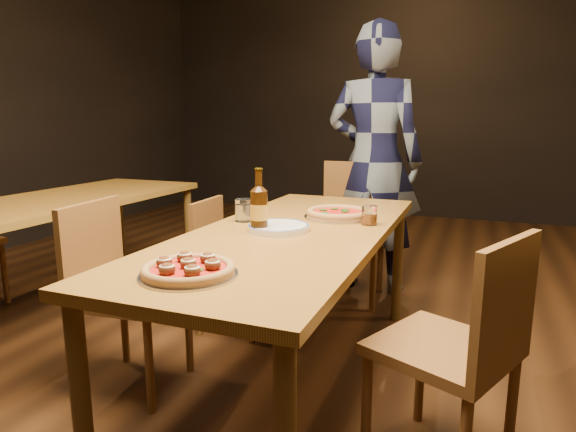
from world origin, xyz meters
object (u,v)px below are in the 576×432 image
(chair_main_sw, at_px, (235,263))
(amber_glass, at_px, (369,215))
(chair_end, at_px, (349,230))
(table_main, at_px, (292,245))
(chair_main_nw, at_px, (132,293))
(plate_stack, at_px, (279,228))
(diner, at_px, (374,161))
(chair_main_e, at_px, (443,346))
(pizza_margherita, at_px, (338,213))
(table_left, at_px, (59,209))
(water_glass, at_px, (244,210))
(pizza_meatball, at_px, (188,269))
(beer_bottle, at_px, (259,210))

(chair_main_sw, xyz_separation_m, amber_glass, (0.84, -0.24, 0.39))
(chair_end, distance_m, amber_glass, 1.08)
(table_main, bearing_deg, chair_main_nw, -157.65)
(chair_main_nw, distance_m, plate_stack, 0.74)
(diner, bearing_deg, plate_stack, 87.34)
(chair_main_e, relative_size, chair_end, 0.92)
(chair_main_sw, distance_m, plate_stack, 0.79)
(table_main, distance_m, diner, 1.50)
(chair_main_e, height_order, pizza_margherita, chair_main_e)
(chair_main_sw, distance_m, diner, 1.30)
(pizza_margherita, height_order, diner, diner)
(chair_end, height_order, plate_stack, chair_end)
(chair_main_nw, xyz_separation_m, diner, (0.74, 1.76, 0.49))
(plate_stack, bearing_deg, table_left, 168.29)
(chair_main_e, height_order, water_glass, chair_main_e)
(chair_main_e, distance_m, pizza_margherita, 0.92)
(table_left, bearing_deg, table_main, -10.01)
(table_left, xyz_separation_m, pizza_meatball, (1.63, -1.03, 0.09))
(pizza_meatball, relative_size, pizza_margherita, 0.92)
(diner, bearing_deg, chair_main_e, 110.55)
(amber_glass, bearing_deg, chair_main_sw, 163.98)
(water_glass, bearing_deg, table_main, -16.95)
(pizza_margherita, relative_size, water_glass, 3.12)
(table_left, relative_size, pizza_meatball, 6.45)
(pizza_meatball, height_order, beer_bottle, beer_bottle)
(beer_bottle, height_order, amber_glass, beer_bottle)
(table_main, height_order, beer_bottle, beer_bottle)
(chair_main_sw, distance_m, pizza_margherita, 0.76)
(pizza_margherita, height_order, amber_glass, amber_glass)
(chair_main_e, xyz_separation_m, water_glass, (-0.97, 0.41, 0.35))
(table_main, relative_size, amber_glass, 22.10)
(table_left, bearing_deg, beer_bottle, -14.43)
(table_main, height_order, table_left, same)
(chair_main_sw, bearing_deg, table_left, 95.04)
(beer_bottle, bearing_deg, chair_main_sw, 126.55)
(pizza_margherita, distance_m, water_glass, 0.47)
(chair_main_nw, xyz_separation_m, chair_main_e, (1.36, -0.04, 0.00))
(chair_end, xyz_separation_m, pizza_meatball, (-0.03, -1.94, 0.28))
(chair_main_sw, relative_size, plate_stack, 3.00)
(table_left, distance_m, chair_main_nw, 1.20)
(pizza_meatball, xyz_separation_m, amber_glass, (0.37, 0.96, 0.02))
(chair_main_nw, height_order, chair_end, chair_end)
(chair_main_nw, distance_m, chair_main_e, 1.36)
(chair_main_e, bearing_deg, beer_bottle, -80.41)
(table_left, relative_size, beer_bottle, 7.33)
(water_glass, height_order, diner, diner)
(plate_stack, xyz_separation_m, beer_bottle, (-0.06, -0.07, 0.09))
(pizza_margherita, xyz_separation_m, water_glass, (-0.40, -0.25, 0.03))
(amber_glass, bearing_deg, chair_end, 108.96)
(table_main, height_order, chair_end, chair_end)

